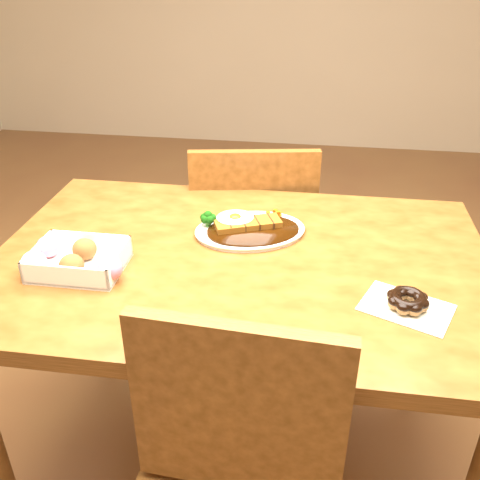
# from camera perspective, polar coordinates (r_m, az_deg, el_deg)

# --- Properties ---
(ground) EXTENTS (6.00, 6.00, 0.00)m
(ground) POSITION_cam_1_polar(r_m,az_deg,el_deg) (1.80, -0.01, -22.67)
(ground) COLOR brown
(ground) RESTS_ON ground
(table) EXTENTS (1.20, 0.80, 0.75)m
(table) POSITION_cam_1_polar(r_m,az_deg,el_deg) (1.35, -0.01, -5.40)
(table) COLOR #543010
(table) RESTS_ON ground
(chair_far) EXTENTS (0.48, 0.48, 0.87)m
(chair_far) POSITION_cam_1_polar(r_m,az_deg,el_deg) (1.89, 1.23, -0.43)
(chair_far) COLOR #543010
(chair_far) RESTS_ON ground
(katsu_curry_plate) EXTENTS (0.33, 0.28, 0.06)m
(katsu_curry_plate) POSITION_cam_1_polar(r_m,az_deg,el_deg) (1.39, 0.86, 1.29)
(katsu_curry_plate) COLOR white
(katsu_curry_plate) RESTS_ON table
(donut_box) EXTENTS (0.24, 0.16, 0.06)m
(donut_box) POSITION_cam_1_polar(r_m,az_deg,el_deg) (1.29, -17.13, -1.93)
(donut_box) COLOR white
(donut_box) RESTS_ON table
(pon_de_ring) EXTENTS (0.21, 0.19, 0.03)m
(pon_de_ring) POSITION_cam_1_polar(r_m,az_deg,el_deg) (1.16, 17.44, -6.23)
(pon_de_ring) COLOR silver
(pon_de_ring) RESTS_ON table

